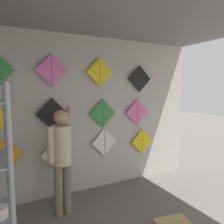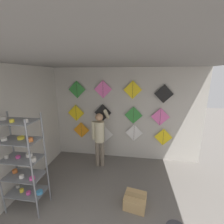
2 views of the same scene
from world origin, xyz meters
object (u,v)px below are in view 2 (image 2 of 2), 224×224
at_px(kite_1, 105,134).
at_px(kite_7, 160,117).
at_px(kite_3, 163,137).
at_px(kite_4, 76,113).
at_px(shopkeeper, 100,135).
at_px(kite_9, 103,89).
at_px(cardboard_box, 135,201).
at_px(kite_2, 134,133).
at_px(kite_11, 164,94).
at_px(shelf_rack, 22,160).
at_px(kite_5, 103,113).
at_px(kite_8, 77,90).
at_px(kite_0, 81,130).
at_px(kite_10, 133,90).
at_px(kite_6, 133,115).

relative_size(kite_1, kite_7, 1.00).
distance_m(kite_3, kite_4, 2.77).
bearing_deg(shopkeeper, kite_9, 81.54).
relative_size(shopkeeper, cardboard_box, 3.53).
relative_size(kite_4, kite_7, 1.00).
relative_size(kite_3, kite_9, 1.00).
bearing_deg(kite_2, kite_11, 0.00).
height_order(shelf_rack, kite_1, shelf_rack).
distance_m(cardboard_box, kite_7, 2.31).
xyz_separation_m(shelf_rack, shopkeeper, (1.09, 1.61, -0.11)).
relative_size(kite_5, kite_8, 1.00).
relative_size(kite_0, kite_5, 1.00).
relative_size(kite_8, kite_11, 1.00).
relative_size(kite_4, kite_5, 1.00).
xyz_separation_m(kite_0, kite_7, (2.41, 0.00, 0.54)).
xyz_separation_m(kite_0, kite_2, (1.68, 0.00, 0.01)).
distance_m(kite_1, kite_2, 0.92).
distance_m(kite_2, kite_8, 2.17).
bearing_deg(kite_5, shelf_rack, -116.91).
xyz_separation_m(kite_0, kite_1, (0.77, 0.00, -0.10)).
xyz_separation_m(kite_0, kite_10, (1.59, 0.00, 1.31)).
relative_size(shelf_rack, kite_4, 3.64).
distance_m(shelf_rack, kite_11, 3.68).
bearing_deg(kite_3, kite_2, 180.00).
xyz_separation_m(kite_1, kite_7, (1.65, 0.00, 0.64)).
distance_m(cardboard_box, kite_9, 2.91).
xyz_separation_m(kite_1, kite_4, (-0.91, 0.00, 0.66)).
distance_m(kite_6, kite_11, 1.05).
bearing_deg(kite_5, kite_8, 180.00).
height_order(shelf_rack, kite_9, kite_9).
xyz_separation_m(shelf_rack, kite_11, (2.83, 2.13, 1.02)).
bearing_deg(kite_3, kite_10, 180.00).
height_order(kite_3, kite_9, kite_9).
distance_m(kite_5, kite_6, 0.93).
xyz_separation_m(kite_0, kite_6, (1.64, 0.00, 0.56)).
relative_size(kite_3, kite_11, 1.00).
bearing_deg(kite_5, kite_6, 0.00).
relative_size(shelf_rack, kite_10, 3.64).
bearing_deg(kite_9, kite_11, 0.00).
bearing_deg(kite_11, kite_4, 180.00).
relative_size(kite_0, kite_8, 1.00).
bearing_deg(kite_6, kite_1, 180.00).
xyz_separation_m(cardboard_box, kite_1, (-0.97, 1.81, 0.63)).
height_order(cardboard_box, kite_1, kite_1).
bearing_deg(kite_4, cardboard_box, -43.85).
bearing_deg(kite_4, kite_10, 0.00).
height_order(shelf_rack, kite_11, kite_11).
height_order(kite_2, kite_5, kite_5).
distance_m(shelf_rack, kite_8, 2.41).
relative_size(shopkeeper, kite_2, 3.19).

